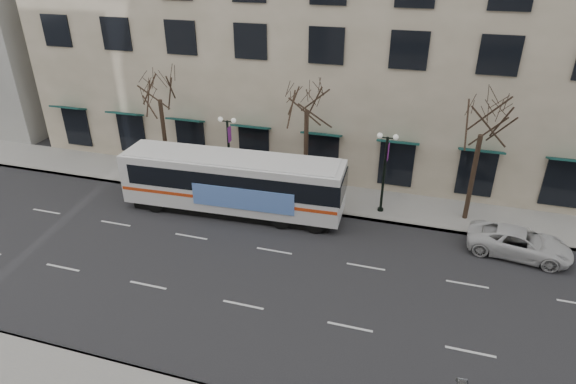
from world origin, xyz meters
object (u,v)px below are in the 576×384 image
at_px(lamp_post_right, 385,170).
at_px(city_bus, 234,182).
at_px(tree_far_mid, 307,95).
at_px(tree_far_left, 158,85).
at_px(tree_far_right, 484,118).
at_px(lamp_post_left, 229,151).
at_px(white_pickup, 519,243).

bearing_deg(lamp_post_right, city_bus, -164.58).
distance_m(lamp_post_right, city_bus, 9.08).
bearing_deg(tree_far_mid, city_bus, -140.92).
xyz_separation_m(tree_far_left, city_bus, (6.31, -3.00, -4.69)).
bearing_deg(city_bus, lamp_post_right, 12.73).
bearing_deg(tree_far_right, lamp_post_right, -173.15).
distance_m(tree_far_right, lamp_post_left, 15.40).
bearing_deg(tree_far_left, lamp_post_right, -2.29).
xyz_separation_m(lamp_post_left, lamp_post_right, (10.00, 0.00, 0.00)).
relative_size(lamp_post_right, city_bus, 0.38).
height_order(tree_far_left, white_pickup, tree_far_left).
distance_m(tree_far_right, white_pickup, 6.94).
height_order(tree_far_mid, city_bus, tree_far_mid).
relative_size(tree_far_mid, lamp_post_right, 1.64).
xyz_separation_m(tree_far_mid, lamp_post_left, (-4.99, -0.60, -3.96)).
bearing_deg(lamp_post_right, tree_far_right, 6.85).
relative_size(tree_far_right, white_pickup, 1.53).
bearing_deg(tree_far_left, white_pickup, -7.54).
height_order(lamp_post_left, white_pickup, lamp_post_left).
distance_m(tree_far_mid, tree_far_right, 10.01).
distance_m(tree_far_mid, lamp_post_left, 6.40).
bearing_deg(lamp_post_left, tree_far_left, 173.17).
distance_m(tree_far_left, lamp_post_right, 15.48).
distance_m(tree_far_right, city_bus, 14.70).
height_order(tree_far_mid, lamp_post_right, tree_far_mid).
xyz_separation_m(tree_far_left, tree_far_mid, (10.00, 0.00, 0.21)).
bearing_deg(lamp_post_right, white_pickup, -17.47).
bearing_deg(city_bus, tree_far_left, 151.87).
xyz_separation_m(tree_far_mid, white_pickup, (12.61, -2.99, -6.17)).
bearing_deg(tree_far_right, tree_far_left, 180.00).
xyz_separation_m(tree_far_right, lamp_post_left, (-14.99, -0.60, -3.48)).
relative_size(tree_far_mid, city_bus, 0.63).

